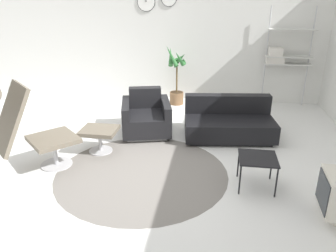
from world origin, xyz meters
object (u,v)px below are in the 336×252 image
Objects in this scene: armchair_red at (146,118)px; side_table at (258,160)px; lounge_chair at (19,119)px; shelf_unit at (282,54)px; ottoman at (99,134)px; potted_plant at (176,80)px; couch_low at (229,123)px.

side_table is (1.74, -1.51, 0.10)m from armchair_red.
armchair_red is at bearing 94.70° from lounge_chair.
shelf_unit is (0.75, 3.45, 0.76)m from side_table.
shelf_unit is (3.04, 2.78, 0.84)m from ottoman.
lounge_chair reaches higher than side_table.
lounge_chair is 1.20m from ottoman.
potted_plant is at bearing 113.90° from side_table.
couch_low is (1.42, 0.05, -0.03)m from armchair_red.
couch_low is 3.37× the size of side_table.
armchair_red is (1.28, 1.65, -0.52)m from lounge_chair.
potted_plant is (0.31, 1.71, 0.27)m from armchair_red.
potted_plant is 2.27m from shelf_unit.
couch_low is 1.20× the size of potted_plant.
potted_plant is (-1.11, 1.67, 0.30)m from couch_low.
shelf_unit is at bearing -126.82° from couch_low.
side_table is at bearing 45.14° from lounge_chair.
lounge_chair is at bearing -132.45° from ottoman.
ottoman is 1.01m from armchair_red.
ottoman is 0.51× the size of armchair_red.
potted_plant reaches higher than ottoman.
ottoman is 2.71m from potted_plant.
side_table is 0.36× the size of potted_plant.
side_table is at bearing 124.44° from armchair_red.
ottoman is (0.74, 0.81, -0.50)m from lounge_chair.
lounge_chair is at bearing 37.70° from armchair_red.
side_table is (3.02, 0.14, -0.42)m from lounge_chair.
lounge_chair is at bearing 24.95° from couch_low.
side_table is (2.28, -0.66, 0.08)m from ottoman.
lounge_chair is 2.16m from armchair_red.
couch_low reaches higher than ottoman.
lounge_chair reaches higher than armchair_red.
couch_low is at bearing 101.52° from side_table.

